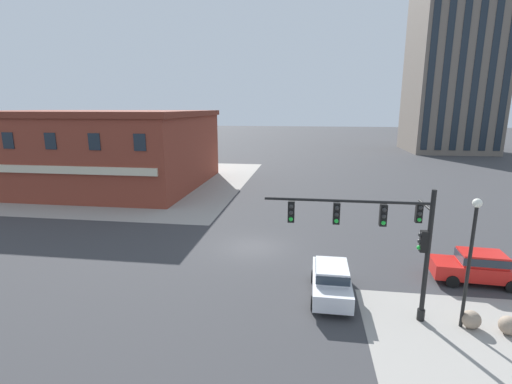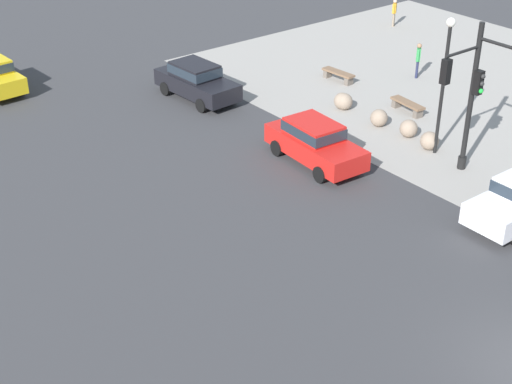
% 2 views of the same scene
% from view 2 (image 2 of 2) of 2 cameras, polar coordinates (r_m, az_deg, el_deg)
% --- Properties ---
extents(sidewalk_corner_slab, '(20.00, 19.00, 0.02)m').
position_cam_2_polar(sidewalk_corner_slab, '(40.06, 12.88, 8.55)').
color(sidewalk_corner_slab, gray).
rests_on(sidewalk_corner_slab, ground).
extents(traffic_signal_main, '(6.95, 2.09, 5.76)m').
position_cam_2_polar(traffic_signal_main, '(28.20, 18.28, 7.28)').
color(traffic_signal_main, black).
rests_on(traffic_signal_main, ground).
extents(bollard_sphere_curb_a, '(0.76, 0.76, 0.76)m').
position_cam_2_polar(bollard_sphere_curb_a, '(31.75, 12.77, 3.73)').
color(bollard_sphere_curb_a, gray).
rests_on(bollard_sphere_curb_a, ground).
extents(bollard_sphere_curb_b, '(0.76, 0.76, 0.76)m').
position_cam_2_polar(bollard_sphere_curb_b, '(32.67, 11.28, 4.65)').
color(bollard_sphere_curb_b, gray).
rests_on(bollard_sphere_curb_b, ground).
extents(bollard_sphere_curb_c, '(0.76, 0.76, 0.76)m').
position_cam_2_polar(bollard_sphere_curb_c, '(33.47, 9.12, 5.46)').
color(bollard_sphere_curb_c, gray).
rests_on(bollard_sphere_curb_c, ground).
extents(bollard_sphere_curb_d, '(0.76, 0.76, 0.76)m').
position_cam_2_polar(bollard_sphere_curb_d, '(34.95, 6.58, 6.69)').
color(bollard_sphere_curb_d, gray).
rests_on(bollard_sphere_curb_d, ground).
extents(bollard_sphere_curb_e, '(0.76, 0.76, 0.76)m').
position_cam_2_polar(bollard_sphere_curb_e, '(35.00, 6.42, 6.74)').
color(bollard_sphere_curb_e, gray).
rests_on(bollard_sphere_curb_e, ground).
extents(bench_near_signal, '(1.84, 0.67, 0.49)m').
position_cam_2_polar(bench_near_signal, '(35.10, 11.19, 6.32)').
color(bench_near_signal, brown).
rests_on(bench_near_signal, ground).
extents(bench_mid_block, '(1.83, 0.60, 0.49)m').
position_cam_2_polar(bench_mid_block, '(38.26, 6.13, 8.66)').
color(bench_mid_block, brown).
rests_on(bench_mid_block, ground).
extents(pedestrian_near_bench, '(0.38, 0.45, 1.75)m').
position_cam_2_polar(pedestrian_near_bench, '(39.08, 11.96, 9.71)').
color(pedestrian_near_bench, '#232847').
rests_on(pedestrian_near_bench, ground).
extents(pedestrian_at_curb, '(0.35, 0.48, 1.61)m').
position_cam_2_polar(pedestrian_at_curb, '(47.15, 10.24, 13.09)').
color(pedestrian_at_curb, gray).
rests_on(pedestrian_at_curb, ground).
extents(street_lamp_corner_near, '(0.36, 0.36, 5.52)m').
position_cam_2_polar(street_lamp_corner_near, '(30.35, 13.85, 8.72)').
color(street_lamp_corner_near, black).
rests_on(street_lamp_corner_near, ground).
extents(car_main_northbound_near, '(4.51, 2.11, 1.68)m').
position_cam_2_polar(car_main_northbound_near, '(29.78, 4.39, 3.80)').
color(car_main_northbound_near, red).
rests_on(car_main_northbound_near, ground).
extents(car_main_southbound_far, '(4.50, 2.09, 1.68)m').
position_cam_2_polar(car_main_southbound_far, '(35.83, -4.45, 8.31)').
color(car_main_southbound_far, black).
rests_on(car_main_southbound_far, ground).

